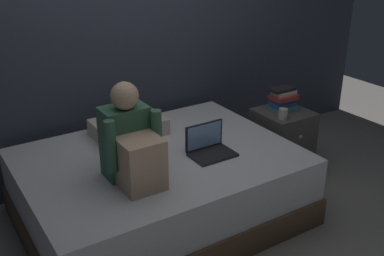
{
  "coord_description": "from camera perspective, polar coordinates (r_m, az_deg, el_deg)",
  "views": [
    {
      "loc": [
        -1.62,
        -2.38,
        2.07
      ],
      "look_at": [
        -0.04,
        0.1,
        0.79
      ],
      "focal_mm": 43.17,
      "sensor_mm": 36.0,
      "label": 1
    }
  ],
  "objects": [
    {
      "name": "person_sitting",
      "position": [
        2.99,
        -7.51,
        -2.07
      ],
      "size": [
        0.39,
        0.44,
        0.66
      ],
      "color": "#38664C",
      "rests_on": "bed"
    },
    {
      "name": "ground_plane",
      "position": [
        3.55,
        1.44,
        -12.2
      ],
      "size": [
        8.0,
        8.0,
        0.0
      ],
      "primitive_type": "plane",
      "color": "gray"
    },
    {
      "name": "laptop",
      "position": [
        3.38,
        2.12,
        -2.34
      ],
      "size": [
        0.32,
        0.23,
        0.22
      ],
      "color": "black",
      "rests_on": "bed"
    },
    {
      "name": "wall_back",
      "position": [
        4.0,
        -8.23,
        12.9
      ],
      "size": [
        5.6,
        0.1,
        2.7
      ],
      "primitive_type": "cube",
      "color": "#383D4C",
      "rests_on": "ground_plane"
    },
    {
      "name": "nightstand",
      "position": [
        4.26,
        11.01,
        -1.62
      ],
      "size": [
        0.44,
        0.46,
        0.58
      ],
      "color": "#474442",
      "rests_on": "ground_plane"
    },
    {
      "name": "bed",
      "position": [
        3.53,
        -3.98,
        -7.28
      ],
      "size": [
        2.0,
        1.5,
        0.54
      ],
      "color": "brown",
      "rests_on": "ground_plane"
    },
    {
      "name": "book_stack",
      "position": [
        4.14,
        11.18,
        3.51
      ],
      "size": [
        0.24,
        0.16,
        0.21
      ],
      "color": "teal",
      "rests_on": "nightstand"
    },
    {
      "name": "mug",
      "position": [
        3.97,
        11.18,
        1.73
      ],
      "size": [
        0.08,
        0.08,
        0.09
      ],
      "primitive_type": "cylinder",
      "color": "#BCB2A3",
      "rests_on": "nightstand"
    },
    {
      "name": "pillow",
      "position": [
        3.73,
        -7.83,
        0.13
      ],
      "size": [
        0.56,
        0.36,
        0.13
      ],
      "primitive_type": "cube",
      "color": "beige",
      "rests_on": "bed"
    }
  ]
}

